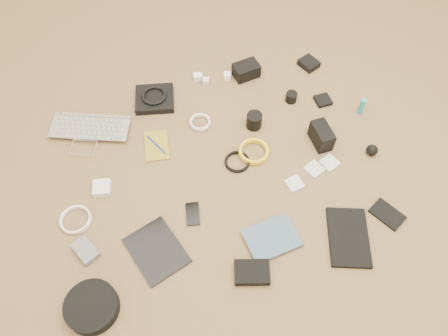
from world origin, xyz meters
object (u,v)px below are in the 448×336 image
object	(u,v)px
laptop	(88,137)
headphone_case	(92,307)
paperback	(281,255)
phone	(193,214)
tablet	(157,250)
dslr_camera	(246,70)

from	to	relation	value
laptop	headphone_case	size ratio (longest dim) A/B	1.88
laptop	headphone_case	distance (m)	0.74
paperback	laptop	bearing A→B (deg)	32.80
laptop	phone	size ratio (longest dim) A/B	3.47
laptop	tablet	size ratio (longest dim) A/B	1.55
dslr_camera	phone	bearing A→B (deg)	-132.24
dslr_camera	phone	world-z (taller)	dslr_camera
headphone_case	tablet	bearing A→B (deg)	26.41
phone	paperback	world-z (taller)	paperback
headphone_case	paperback	size ratio (longest dim) A/B	0.94
laptop	tablet	bearing A→B (deg)	-52.56
dslr_camera	headphone_case	size ratio (longest dim) A/B	0.64
phone	laptop	bearing A→B (deg)	136.26
laptop	headphone_case	bearing A→B (deg)	-75.06
dslr_camera	tablet	world-z (taller)	dslr_camera
dslr_camera	paperback	xyz separation A→B (m)	(-0.22, -0.89, -0.02)
laptop	dslr_camera	distance (m)	0.79
dslr_camera	paperback	distance (m)	0.92
tablet	phone	world-z (taller)	tablet
tablet	headphone_case	xyz separation A→B (m)	(-0.26, -0.13, 0.02)
dslr_camera	tablet	xyz separation A→B (m)	(-0.64, -0.72, -0.03)
dslr_camera	tablet	bearing A→B (deg)	-136.93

